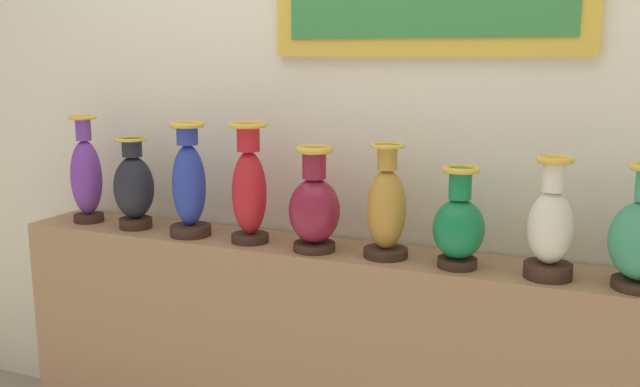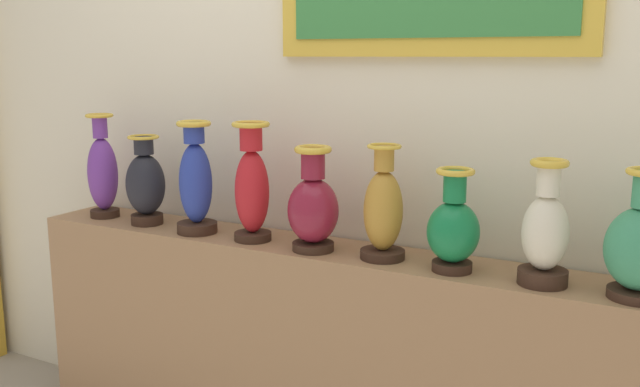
% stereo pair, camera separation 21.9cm
% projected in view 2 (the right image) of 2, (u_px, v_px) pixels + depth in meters
% --- Properties ---
extents(display_shelf, '(2.39, 0.29, 0.85)m').
position_uv_depth(display_shelf, '(320.00, 362.00, 2.52)').
color(display_shelf, '#99704C').
rests_on(display_shelf, ground_plane).
extents(back_wall, '(4.93, 0.14, 2.63)m').
position_uv_depth(back_wall, '(349.00, 107.00, 2.52)').
color(back_wall, beige).
rests_on(back_wall, ground_plane).
extents(vase_violet, '(0.12, 0.12, 0.42)m').
position_uv_depth(vase_violet, '(103.00, 173.00, 2.86)').
color(vase_violet, '#382319').
rests_on(vase_violet, display_shelf).
extents(vase_onyx, '(0.15, 0.15, 0.35)m').
position_uv_depth(vase_onyx, '(146.00, 184.00, 2.74)').
color(vase_onyx, '#382319').
rests_on(vase_onyx, display_shelf).
extents(vase_cobalt, '(0.15, 0.15, 0.42)m').
position_uv_depth(vase_cobalt, '(196.00, 183.00, 2.60)').
color(vase_cobalt, '#382319').
rests_on(vase_cobalt, display_shelf).
extents(vase_crimson, '(0.13, 0.13, 0.43)m').
position_uv_depth(vase_crimson, '(252.00, 187.00, 2.49)').
color(vase_crimson, '#382319').
rests_on(vase_crimson, display_shelf).
extents(vase_burgundy, '(0.17, 0.17, 0.36)m').
position_uv_depth(vase_burgundy, '(313.00, 207.00, 2.37)').
color(vase_burgundy, '#382319').
rests_on(vase_burgundy, display_shelf).
extents(vase_ochre, '(0.15, 0.15, 0.38)m').
position_uv_depth(vase_ochre, '(383.00, 211.00, 2.27)').
color(vase_ochre, '#382319').
rests_on(vase_ochre, display_shelf).
extents(vase_emerald, '(0.16, 0.16, 0.32)m').
position_uv_depth(vase_emerald, '(453.00, 229.00, 2.14)').
color(vase_emerald, '#382319').
rests_on(vase_emerald, display_shelf).
extents(vase_ivory, '(0.14, 0.14, 0.37)m').
position_uv_depth(vase_ivory, '(545.00, 233.00, 2.01)').
color(vase_ivory, '#382319').
rests_on(vase_ivory, display_shelf).
extents(vase_jade, '(0.19, 0.19, 0.36)m').
position_uv_depth(vase_jade, '(640.00, 248.00, 1.90)').
color(vase_jade, '#382319').
rests_on(vase_jade, display_shelf).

